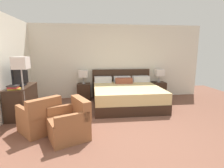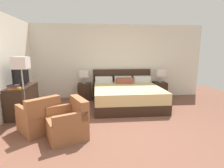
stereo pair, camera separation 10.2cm
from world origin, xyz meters
The scene contains 16 objects.
ground_plane centered at (0.00, 0.00, 0.00)m, with size 9.61×9.61×0.00m, color brown.
wall_back centered at (0.00, 3.23, 1.28)m, with size 6.63×0.06×2.57m, color silver.
wall_left centered at (-2.74, 1.30, 1.28)m, with size 0.06×5.00×2.57m, color silver.
bed centered at (0.41, 2.19, 0.32)m, with size 2.07×2.06×1.02m.
nightstand_left centered at (-0.93, 2.93, 0.28)m, with size 0.44×0.43×0.56m.
nightstand_right centered at (1.75, 2.93, 0.28)m, with size 0.44×0.43×0.56m.
table_lamp_left centered at (-0.93, 2.93, 0.90)m, with size 0.30×0.30×0.46m.
table_lamp_right centered at (1.75, 2.93, 0.90)m, with size 0.30×0.30×0.46m.
dresser centered at (-2.46, 1.59, 0.40)m, with size 0.47×1.17×0.78m.
tv centered at (-2.45, 1.64, 1.05)m, with size 0.18×0.94×0.56m.
book_red_cover centered at (-2.44, 1.17, 0.80)m, with size 0.26×0.16×0.03m, color gold.
book_blue_cover centered at (-2.46, 1.17, 0.83)m, with size 0.21×0.18×0.04m, color #B7282D.
book_small_top centered at (-2.46, 1.17, 0.87)m, with size 0.22×0.18×0.03m, color #383333.
armchair_by_window centered at (-1.73, 0.55, 0.28)m, with size 0.97×0.97×0.76m.
armchair_companion centered at (-1.08, 0.21, 0.28)m, with size 0.91×0.90×0.76m.
floor_lamp centered at (-2.24, 1.16, 1.28)m, with size 0.32×0.32×1.53m.
Camera 2 is at (-0.54, -3.03, 1.66)m, focal length 28.00 mm.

